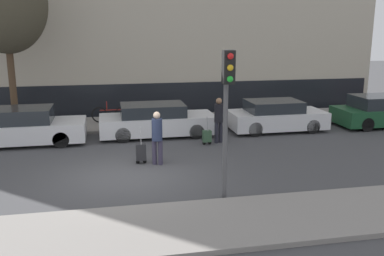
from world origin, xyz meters
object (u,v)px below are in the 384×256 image
(pedestrian_right, at_px, (219,117))
(trolley_right, at_px, (207,136))
(bare_tree_near_crossing, at_px, (5,3))
(pedestrian_left, at_px, (157,135))
(traffic_light, at_px, (227,96))
(parked_car_1, at_px, (156,121))
(parked_bicycle, at_px, (111,114))
(parked_car_3, at_px, (382,112))
(parked_car_2, at_px, (276,116))
(trolley_left, at_px, (141,152))
(parked_car_0, at_px, (22,127))

(pedestrian_right, xyz_separation_m, trolley_right, (-0.51, -0.21, -0.66))
(pedestrian_right, relative_size, bare_tree_near_crossing, 0.24)
(pedestrian_left, height_order, traffic_light, traffic_light)
(parked_car_1, relative_size, trolley_right, 4.28)
(pedestrian_left, relative_size, bare_tree_near_crossing, 0.24)
(pedestrian_right, distance_m, parked_bicycle, 5.69)
(parked_car_3, height_order, parked_bicycle, parked_car_3)
(parked_car_2, height_order, trolley_right, parked_car_2)
(parked_car_2, height_order, pedestrian_right, pedestrian_right)
(parked_car_2, relative_size, pedestrian_right, 2.34)
(parked_car_1, bearing_deg, pedestrian_left, -96.40)
(pedestrian_right, distance_m, trolley_right, 0.86)
(pedestrian_right, bearing_deg, parked_car_3, -12.83)
(parked_car_3, bearing_deg, parked_car_2, 179.14)
(pedestrian_left, xyz_separation_m, trolley_right, (2.13, 2.03, -0.66))
(parked_car_1, xyz_separation_m, parked_bicycle, (-1.78, 2.46, -0.14))
(parked_car_1, distance_m, trolley_right, 2.48)
(parked_car_2, distance_m, trolley_left, 7.01)
(parked_car_3, distance_m, pedestrian_left, 11.19)
(traffic_light, bearing_deg, parked_car_2, 58.80)
(parked_car_2, relative_size, bare_tree_near_crossing, 0.57)
(parked_bicycle, distance_m, bare_tree_near_crossing, 6.26)
(pedestrian_right, bearing_deg, bare_tree_near_crossing, 134.46)
(parked_car_1, xyz_separation_m, trolley_right, (1.70, -1.78, -0.30))
(parked_car_3, xyz_separation_m, parked_bicycle, (-11.94, 2.66, -0.16))
(trolley_left, distance_m, traffic_light, 4.58)
(parked_car_1, relative_size, parked_car_2, 1.14)
(traffic_light, distance_m, bare_tree_near_crossing, 11.41)
(parked_car_0, xyz_separation_m, trolley_left, (4.21, -3.35, -0.26))
(parked_car_2, xyz_separation_m, parked_bicycle, (-6.92, 2.59, -0.13))
(trolley_left, height_order, traffic_light, traffic_light)
(trolley_right, distance_m, traffic_light, 5.88)
(pedestrian_left, height_order, bare_tree_near_crossing, bare_tree_near_crossing)
(parked_car_3, relative_size, pedestrian_left, 2.42)
(pedestrian_right, distance_m, bare_tree_near_crossing, 9.65)
(pedestrian_right, relative_size, trolley_right, 1.60)
(pedestrian_right, height_order, parked_bicycle, pedestrian_right)
(pedestrian_right, height_order, bare_tree_near_crossing, bare_tree_near_crossing)
(parked_car_1, xyz_separation_m, trolley_left, (-0.94, -3.61, -0.24))
(bare_tree_near_crossing, bearing_deg, parked_car_3, -7.17)
(pedestrian_left, distance_m, bare_tree_near_crossing, 8.85)
(trolley_left, relative_size, parked_bicycle, 0.68)
(parked_car_0, distance_m, traffic_light, 9.37)
(parked_car_2, bearing_deg, trolley_right, -154.28)
(pedestrian_left, bearing_deg, parked_car_3, 40.58)
(parked_car_0, xyz_separation_m, parked_bicycle, (3.37, 2.72, -0.16))
(pedestrian_right, bearing_deg, parked_car_1, 121.95)
(pedestrian_left, distance_m, parked_bicycle, 6.44)
(parked_car_2, xyz_separation_m, traffic_light, (-4.22, -6.97, 2.09))
(pedestrian_left, bearing_deg, trolley_left, -179.95)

